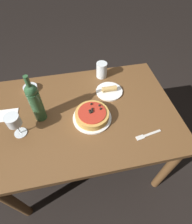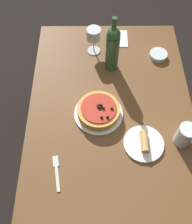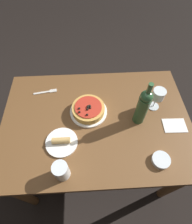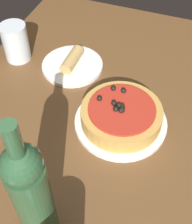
{
  "view_description": "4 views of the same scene",
  "coord_description": "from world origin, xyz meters",
  "views": [
    {
      "loc": [
        -0.06,
        -0.72,
        1.61
      ],
      "look_at": [
        0.08,
        -0.04,
        0.75
      ],
      "focal_mm": 28.0,
      "sensor_mm": 36.0,
      "label": 1
    },
    {
      "loc": [
        0.72,
        -0.08,
        1.85
      ],
      "look_at": [
        0.05,
        -0.08,
        0.76
      ],
      "focal_mm": 42.0,
      "sensor_mm": 36.0,
      "label": 2
    },
    {
      "loc": [
        0.03,
        0.58,
        1.68
      ],
      "look_at": [
        0.0,
        -0.0,
        0.81
      ],
      "focal_mm": 28.0,
      "sensor_mm": 36.0,
      "label": 3
    },
    {
      "loc": [
        -0.46,
        -0.18,
        1.37
      ],
      "look_at": [
        0.01,
        -0.01,
        0.79
      ],
      "focal_mm": 50.0,
      "sensor_mm": 36.0,
      "label": 4
    }
  ],
  "objects": [
    {
      "name": "wine_glass",
      "position": [
        -0.39,
        -0.09,
        0.84
      ],
      "size": [
        0.08,
        0.08,
        0.16
      ],
      "color": "silver",
      "rests_on": "dining_table"
    },
    {
      "name": "ground_plane",
      "position": [
        0.0,
        0.0,
        0.0
      ],
      "size": [
        14.0,
        14.0,
        0.0
      ],
      "primitive_type": "plane",
      "color": "black"
    },
    {
      "name": "dining_table",
      "position": [
        0.0,
        0.0,
        0.63
      ],
      "size": [
        1.21,
        0.83,
        0.72
      ],
      "color": "brown",
      "rests_on": "ground_plane"
    },
    {
      "name": "water_cup",
      "position": [
        0.19,
        0.33,
        0.78
      ],
      "size": [
        0.08,
        0.08,
        0.12
      ],
      "color": "silver",
      "rests_on": "dining_table"
    },
    {
      "name": "paper_napkin",
      "position": [
        -0.49,
        0.07,
        0.73
      ],
      "size": [
        0.15,
        0.1,
        0.0
      ],
      "color": "white",
      "rests_on": "dining_table"
    },
    {
      "name": "side_plate",
      "position": [
        0.21,
        0.15,
        0.74
      ],
      "size": [
        0.19,
        0.19,
        0.05
      ],
      "color": "white",
      "rests_on": "dining_table"
    },
    {
      "name": "dinner_plate",
      "position": [
        0.05,
        -0.06,
        0.73
      ],
      "size": [
        0.24,
        0.24,
        0.01
      ],
      "color": "white",
      "rests_on": "dining_table"
    },
    {
      "name": "side_bowl",
      "position": [
        -0.34,
        0.29,
        0.74
      ],
      "size": [
        0.1,
        0.1,
        0.03
      ],
      "color": "silver",
      "rests_on": "dining_table"
    },
    {
      "name": "pizza",
      "position": [
        0.05,
        -0.06,
        0.76
      ],
      "size": [
        0.21,
        0.21,
        0.06
      ],
      "color": "gold",
      "rests_on": "dinner_plate"
    },
    {
      "name": "fork",
      "position": [
        0.34,
        -0.25,
        0.73
      ],
      "size": [
        0.16,
        0.05,
        0.0
      ],
      "rotation": [
        0.0,
        0.0,
        -2.98
      ],
      "color": "beige",
      "rests_on": "dining_table"
    },
    {
      "name": "wine_bottle",
      "position": [
        -0.27,
        0.01,
        0.87
      ],
      "size": [
        0.07,
        0.07,
        0.33
      ],
      "color": "#2D5633",
      "rests_on": "dining_table"
    }
  ]
}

